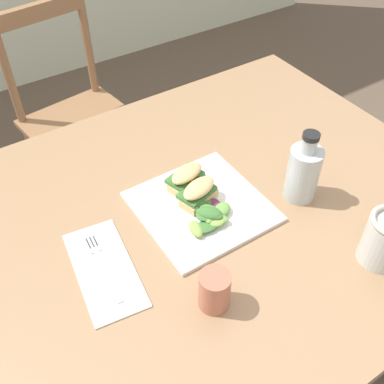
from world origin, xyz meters
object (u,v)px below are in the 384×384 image
at_px(bottle_cold_brew, 302,175).
at_px(cup_extra_side, 214,290).
at_px(mason_jar_iced_tea, 384,241).
at_px(plate_lunch, 201,207).
at_px(dining_table, 217,236).
at_px(fork_on_napkin, 101,262).
at_px(sandwich_half_front, 198,193).
at_px(sandwich_half_back, 186,178).
at_px(chair_wooden_far, 78,120).

relative_size(bottle_cold_brew, cup_extra_side, 2.13).
bearing_deg(mason_jar_iced_tea, plate_lunch, 125.66).
xyz_separation_m(dining_table, mason_jar_iced_tea, (0.19, -0.32, 0.18)).
bearing_deg(cup_extra_side, fork_on_napkin, 124.91).
bearing_deg(sandwich_half_front, fork_on_napkin, -172.77).
height_order(dining_table, cup_extra_side, cup_extra_side).
bearing_deg(sandwich_half_back, dining_table, -64.28).
height_order(dining_table, bottle_cold_brew, bottle_cold_brew).
height_order(dining_table, plate_lunch, plate_lunch).
distance_m(dining_table, cup_extra_side, 0.32).
bearing_deg(fork_on_napkin, mason_jar_iced_tea, -31.47).
relative_size(fork_on_napkin, mason_jar_iced_tea, 1.54).
relative_size(sandwich_half_back, cup_extra_side, 1.18).
bearing_deg(dining_table, cup_extra_side, -127.44).
distance_m(plate_lunch, sandwich_half_front, 0.04).
height_order(sandwich_half_back, bottle_cold_brew, bottle_cold_brew).
distance_m(fork_on_napkin, mason_jar_iced_tea, 0.58).
distance_m(chair_wooden_far, sandwich_half_back, 0.89).
xyz_separation_m(plate_lunch, fork_on_napkin, (-0.26, -0.02, 0.00)).
relative_size(chair_wooden_far, plate_lunch, 3.09).
distance_m(sandwich_half_front, sandwich_half_back, 0.06).
height_order(chair_wooden_far, bottle_cold_brew, bottle_cold_brew).
relative_size(dining_table, sandwich_half_front, 11.55).
xyz_separation_m(chair_wooden_far, plate_lunch, (-0.02, -0.90, 0.30)).
relative_size(chair_wooden_far, fork_on_napkin, 4.68).
xyz_separation_m(mason_jar_iced_tea, cup_extra_side, (-0.35, 0.10, -0.01)).
distance_m(plate_lunch, cup_extra_side, 0.26).
xyz_separation_m(dining_table, fork_on_napkin, (-0.31, -0.01, 0.13)).
distance_m(dining_table, mason_jar_iced_tea, 0.41).
xyz_separation_m(bottle_cold_brew, cup_extra_side, (-0.34, -0.13, -0.02)).
bearing_deg(mason_jar_iced_tea, fork_on_napkin, 148.53).
distance_m(chair_wooden_far, bottle_cold_brew, 1.07).
bearing_deg(plate_lunch, sandwich_half_front, 86.46).
xyz_separation_m(dining_table, bottle_cold_brew, (0.18, -0.08, 0.19)).
bearing_deg(mason_jar_iced_tea, sandwich_half_front, 124.38).
bearing_deg(bottle_cold_brew, chair_wooden_far, 101.64).
height_order(sandwich_half_back, fork_on_napkin, sandwich_half_back).
xyz_separation_m(dining_table, sandwich_half_front, (-0.04, 0.02, 0.16)).
bearing_deg(chair_wooden_far, fork_on_napkin, -107.01).
bearing_deg(cup_extra_side, bottle_cold_brew, 21.35).
relative_size(sandwich_half_back, fork_on_napkin, 0.54).
bearing_deg(dining_table, bottle_cold_brew, -24.93).
xyz_separation_m(plate_lunch, sandwich_half_back, (0.01, 0.07, 0.03)).
distance_m(sandwich_half_back, cup_extra_side, 0.32).
bearing_deg(dining_table, fork_on_napkin, -177.94).
height_order(dining_table, sandwich_half_front, sandwich_half_front).
relative_size(sandwich_half_front, fork_on_napkin, 0.54).
bearing_deg(dining_table, sandwich_half_front, 152.26).
distance_m(dining_table, sandwich_half_back, 0.18).
distance_m(mason_jar_iced_tea, cup_extra_side, 0.37).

